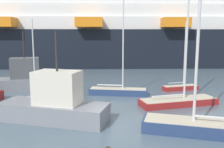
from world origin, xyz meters
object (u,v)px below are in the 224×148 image
object	(u,v)px
sailboat_0	(179,98)
channel_buoy_0	(43,79)
sailboat_1	(203,125)
channel_buoy_1	(61,77)
sailboat_3	(118,90)
fishing_boat_3	(55,103)
cruise_ship	(127,29)
sailboat_5	(181,87)
fishing_boat_0	(23,78)
sailboat_2	(32,101)

from	to	relation	value
sailboat_0	channel_buoy_0	size ratio (longest dim) A/B	9.37
sailboat_1	channel_buoy_1	size ratio (longest dim) A/B	7.35
channel_buoy_0	sailboat_3	bearing A→B (deg)	-36.15
sailboat_0	fishing_boat_3	bearing A→B (deg)	-173.47
cruise_ship	sailboat_0	bearing A→B (deg)	-86.79
sailboat_0	sailboat_5	distance (m)	6.05
fishing_boat_0	sailboat_2	bearing A→B (deg)	-81.55
sailboat_2	fishing_boat_0	distance (m)	6.85
sailboat_2	channel_buoy_1	xyz separation A→B (m)	(-0.17, 12.32, -0.02)
sailboat_3	sailboat_0	bearing A→B (deg)	-28.14
sailboat_0	channel_buoy_0	distance (m)	18.24
sailboat_1	fishing_boat_0	distance (m)	19.76
fishing_boat_3	channel_buoy_0	xyz separation A→B (m)	(-5.19, 14.69, -0.90)
sailboat_3	sailboat_5	size ratio (longest dim) A/B	1.39
sailboat_0	sailboat_5	bearing A→B (deg)	57.31
sailboat_0	cruise_ship	world-z (taller)	cruise_ship
sailboat_1	sailboat_5	size ratio (longest dim) A/B	1.55
channel_buoy_0	cruise_ship	xyz separation A→B (m)	(11.74, 20.48, 6.78)
sailboat_0	cruise_ship	distance (m)	31.97
sailboat_0	fishing_boat_0	world-z (taller)	sailboat_0
sailboat_0	channel_buoy_1	world-z (taller)	sailboat_0
fishing_boat_0	fishing_boat_3	xyz separation A→B (m)	(5.99, -10.03, 0.05)
fishing_boat_3	channel_buoy_0	size ratio (longest dim) A/B	5.75
sailboat_0	sailboat_1	distance (m)	6.24
sailboat_2	sailboat_3	world-z (taller)	sailboat_3
sailboat_2	sailboat_5	xyz separation A→B (m)	(14.31, 5.91, 0.04)
sailboat_0	sailboat_2	distance (m)	12.60
channel_buoy_0	fishing_boat_3	bearing A→B (deg)	-70.56
sailboat_1	sailboat_5	xyz separation A→B (m)	(1.82, 12.05, -0.18)
sailboat_5	cruise_ship	size ratio (longest dim) A/B	0.06
sailboat_1	fishing_boat_3	xyz separation A→B (m)	(-9.51, 2.20, 0.70)
sailboat_0	sailboat_3	world-z (taller)	sailboat_0
sailboat_2	cruise_ship	world-z (taller)	cruise_ship
sailboat_2	cruise_ship	distance (m)	33.36
channel_buoy_0	channel_buoy_1	world-z (taller)	channel_buoy_1
fishing_boat_3	channel_buoy_1	world-z (taller)	fishing_boat_3
sailboat_5	fishing_boat_3	world-z (taller)	sailboat_5
sailboat_5	channel_buoy_1	distance (m)	15.84
fishing_boat_3	sailboat_0	bearing A→B (deg)	36.92
channel_buoy_1	sailboat_1	bearing A→B (deg)	-55.55
fishing_boat_3	channel_buoy_0	bearing A→B (deg)	123.59
channel_buoy_1	cruise_ship	distance (m)	22.33
channel_buoy_1	cruise_ship	size ratio (longest dim) A/B	0.01
sailboat_3	sailboat_2	bearing A→B (deg)	-147.02
sailboat_2	fishing_boat_3	size ratio (longest dim) A/B	0.91
channel_buoy_1	fishing_boat_0	bearing A→B (deg)	-114.54
channel_buoy_0	channel_buoy_1	distance (m)	2.56
sailboat_0	fishing_boat_3	size ratio (longest dim) A/B	1.63
sailboat_5	fishing_boat_0	size ratio (longest dim) A/B	0.85
channel_buoy_0	sailboat_0	bearing A→B (deg)	-35.74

